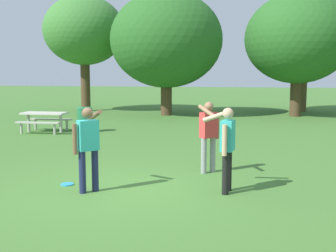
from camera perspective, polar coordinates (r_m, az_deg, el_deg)
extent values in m
plane|color=#447530|center=(8.40, -7.11, -8.62)|extent=(120.00, 120.00, 0.00)
cylinder|color=#1E234C|center=(8.19, -11.58, -6.17)|extent=(0.13, 0.13, 0.82)
cylinder|color=#1E234C|center=(8.29, -9.90, -5.98)|extent=(0.13, 0.13, 0.82)
cube|color=#33B2AD|center=(8.11, -10.85, -1.26)|extent=(0.43, 0.42, 0.58)
sphere|color=brown|center=(8.06, -10.92, 1.74)|extent=(0.21, 0.21, 0.21)
cylinder|color=brown|center=(8.02, -12.56, -1.75)|extent=(0.09, 0.09, 0.58)
cylinder|color=brown|center=(8.41, -9.97, 1.41)|extent=(0.47, 0.47, 0.28)
cylinder|color=gray|center=(9.78, 6.10, -3.88)|extent=(0.13, 0.13, 0.82)
cylinder|color=gray|center=(9.62, 4.89, -4.05)|extent=(0.13, 0.13, 0.82)
cube|color=#D83838|center=(9.59, 5.55, 0.14)|extent=(0.43, 0.42, 0.58)
sphere|color=#9E7051|center=(9.55, 5.58, 2.68)|extent=(0.21, 0.21, 0.21)
cylinder|color=#9E7051|center=(9.76, 6.74, -0.04)|extent=(0.09, 0.09, 0.58)
cylinder|color=#9E7051|center=(9.18, 5.37, 1.97)|extent=(0.47, 0.47, 0.28)
cylinder|color=black|center=(8.02, 7.83, -6.39)|extent=(0.13, 0.13, 0.82)
cylinder|color=black|center=(8.27, 8.22, -5.98)|extent=(0.13, 0.13, 0.82)
cube|color=#33B2AD|center=(8.01, 8.12, -1.30)|extent=(0.27, 0.41, 0.58)
sphere|color=tan|center=(7.96, 8.17, 1.72)|extent=(0.21, 0.21, 0.21)
cylinder|color=tan|center=(7.77, 7.71, -1.94)|extent=(0.09, 0.09, 0.58)
cylinder|color=tan|center=(8.28, 6.70, 1.38)|extent=(0.58, 0.18, 0.28)
cylinder|color=#2D9EDB|center=(8.94, -13.58, -7.71)|extent=(0.26, 0.26, 0.03)
cube|color=beige|center=(16.87, -16.50, 1.68)|extent=(1.73, 0.84, 0.06)
cube|color=#B6B2A8|center=(16.38, -17.33, 0.44)|extent=(1.71, 0.34, 0.05)
cube|color=#B6B2A8|center=(17.42, -15.65, 0.89)|extent=(1.71, 0.34, 0.05)
cylinder|color=#B6B2A8|center=(17.20, -18.45, 0.42)|extent=(0.11, 0.11, 0.71)
cylinder|color=#B6B2A8|center=(16.71, -19.34, -0.32)|extent=(0.09, 0.09, 0.41)
cylinder|color=#B6B2A8|center=(17.73, -17.57, 0.17)|extent=(0.09, 0.09, 0.41)
cylinder|color=#B6B2A8|center=(16.63, -14.39, 0.35)|extent=(0.11, 0.11, 0.71)
cylinder|color=#B6B2A8|center=(16.12, -15.18, -0.42)|extent=(0.09, 0.09, 0.41)
cylinder|color=#B6B2A8|center=(17.18, -13.61, 0.09)|extent=(0.09, 0.09, 0.41)
cylinder|color=#237047|center=(16.59, -11.27, 0.74)|extent=(0.56, 0.56, 0.90)
cylinder|color=#2E8657|center=(16.54, -11.31, 2.40)|extent=(0.59, 0.59, 0.06)
cylinder|color=#4C3823|center=(25.75, -11.18, 5.88)|extent=(0.55, 0.55, 3.46)
ellipsoid|color=#3D7A33|center=(25.86, -11.35, 12.64)|extent=(4.78, 4.78, 4.06)
cylinder|color=#4C3823|center=(22.71, -0.23, 4.48)|extent=(0.60, 0.60, 2.38)
ellipsoid|color=#286023|center=(22.75, -0.23, 11.64)|extent=(5.98, 5.98, 5.09)
cylinder|color=#4C3823|center=(23.11, 17.00, 4.43)|extent=(0.58, 0.58, 2.55)
ellipsoid|color=#286023|center=(23.16, 17.26, 11.32)|extent=(5.48, 5.48, 4.66)
cylinder|color=brown|center=(26.13, 17.80, 5.03)|extent=(0.55, 0.55, 2.87)
ellipsoid|color=#286023|center=(26.18, 18.03, 10.97)|extent=(4.66, 4.66, 3.96)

